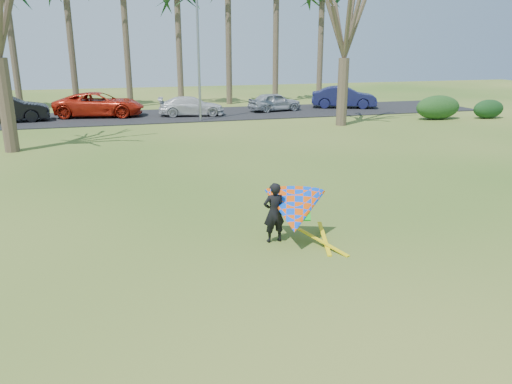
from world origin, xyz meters
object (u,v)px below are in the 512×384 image
object	(u,v)px
car_5	(344,97)
car_4	(275,102)
car_2	(99,104)
car_3	(191,106)
car_1	(6,109)
kite_flyer	(293,211)
streetlight	(201,49)
bare_tree_right	(346,12)

from	to	relation	value
car_5	car_4	bearing A→B (deg)	116.21
car_2	car_3	size ratio (longest dim) A/B	1.32
car_1	kite_flyer	size ratio (longest dim) A/B	2.10
streetlight	car_3	bearing A→B (deg)	98.40
car_5	kite_flyer	size ratio (longest dim) A/B	2.06
bare_tree_right	car_4	distance (m)	9.47
car_1	car_4	distance (m)	17.88
car_3	car_2	bearing A→B (deg)	85.91
bare_tree_right	kite_flyer	bearing A→B (deg)	-118.80
streetlight	car_4	world-z (taller)	streetlight
car_1	car_3	size ratio (longest dim) A/B	1.13
streetlight	car_5	bearing A→B (deg)	17.12
car_5	kite_flyer	world-z (taller)	kite_flyer
car_4	car_2	bearing A→B (deg)	76.48
car_1	car_2	distance (m)	5.68
bare_tree_right	car_1	world-z (taller)	bare_tree_right
bare_tree_right	car_1	distance (m)	21.65
streetlight	car_4	bearing A→B (deg)	28.44
car_4	streetlight	bearing A→B (deg)	107.07
bare_tree_right	kite_flyer	xyz separation A→B (m)	(-9.34, -16.99, -5.73)
car_2	car_3	world-z (taller)	car_2
car_3	kite_flyer	xyz separation A→B (m)	(-1.14, -23.38, 0.14)
car_3	car_5	bearing A→B (deg)	-76.58
car_2	kite_flyer	size ratio (longest dim) A/B	2.44
kite_flyer	car_3	bearing A→B (deg)	87.20
car_2	kite_flyer	world-z (taller)	kite_flyer
car_2	car_3	xyz separation A→B (m)	(6.04, -1.27, -0.17)
bare_tree_right	car_3	bearing A→B (deg)	142.04
streetlight	car_5	distance (m)	12.68
car_2	car_4	distance (m)	12.30
car_4	kite_flyer	size ratio (longest dim) A/B	1.63
car_2	car_3	bearing A→B (deg)	-91.57
car_5	car_3	bearing A→B (deg)	118.02
bare_tree_right	streetlight	world-z (taller)	bare_tree_right
bare_tree_right	car_4	bearing A→B (deg)	105.11
car_5	kite_flyer	bearing A→B (deg)	174.24
car_1	car_5	world-z (taller)	car_1
car_3	car_5	xyz separation A→B (m)	(11.98, 1.19, 0.17)
bare_tree_right	car_1	xyz separation A→B (m)	(-19.81, 6.62, -5.68)
car_2	car_4	size ratio (longest dim) A/B	1.50
car_3	car_4	xyz separation A→B (m)	(6.25, 0.80, 0.02)
streetlight	car_1	bearing A→B (deg)	167.66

